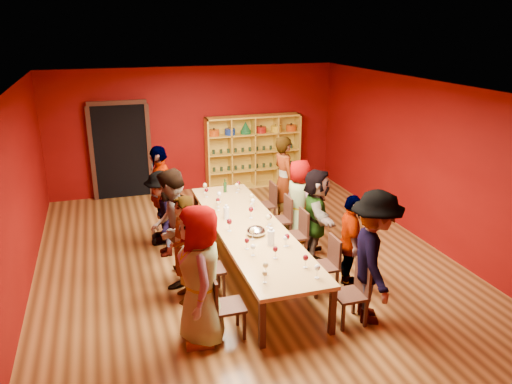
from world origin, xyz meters
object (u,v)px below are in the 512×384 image
Objects in this scene: person_right_0 at (374,257)px; chair_person_right_3 at (283,217)px; chair_person_right_1 at (327,262)px; person_left_2 at (172,228)px; person_right_4 at (284,181)px; chair_person_right_0 at (355,290)px; chair_person_left_0 at (222,303)px; chair_person_left_2 at (198,251)px; spittoon_bowl at (256,231)px; person_left_0 at (200,276)px; chair_person_left_4 at (180,214)px; shelving_unit at (253,148)px; chair_person_left_1 at (205,266)px; chair_person_right_2 at (298,232)px; person_right_3 at (299,200)px; person_right_2 at (316,213)px; person_right_1 at (350,243)px; chair_person_right_4 at (268,202)px; person_left_1 at (183,249)px; chair_person_left_3 at (186,226)px; person_left_4 at (161,194)px; tasting_table at (249,229)px; wine_bottle at (225,187)px; person_left_3 at (163,214)px.

person_right_0 reaches higher than chair_person_right_3.
person_left_2 is at bearing 156.22° from chair_person_right_1.
chair_person_right_0 is at bearing 169.53° from person_right_4.
chair_person_left_0 and chair_person_left_2 have the same top height.
person_right_0 is (2.47, -1.85, 0.01)m from person_left_2.
person_right_0 is 6.22× the size of spittoon_bowl.
chair_person_left_4 is at bearing 179.25° from person_left_0.
shelving_unit reaches higher than chair_person_left_1.
person_left_0 is at bearing 139.87° from person_right_4.
chair_person_left_4 is 0.48× the size of person_right_4.
spittoon_bowl is (0.91, -0.24, 0.33)m from chair_person_left_2.
person_right_3 reaches higher than chair_person_right_2.
person_left_2 reaches higher than shelving_unit.
spittoon_bowl is (-1.25, -0.47, 0.02)m from person_right_2.
chair_person_right_4 is (-0.37, 2.82, -0.27)m from person_right_1.
chair_person_right_0 is at bearing 57.52° from person_left_1.
spittoon_bowl is (0.91, -1.92, 0.33)m from chair_person_left_4.
person_right_2 is at bearing -21.81° from chair_person_left_3.
chair_person_left_1 is 3.00m from chair_person_right_4.
person_left_0 is at bearing 180.00° from chair_person_left_0.
person_left_1 reaches higher than chair_person_left_2.
chair_person_right_2 is 1.08m from spittoon_bowl.
person_left_4 is at bearing -175.76° from chair_person_right_4.
chair_person_left_0 is 3.93m from chair_person_right_4.
spittoon_bowl reaches higher than chair_person_left_3.
chair_person_right_0 is at bearing -65.42° from tasting_table.
person_right_0 is (2.35, -0.22, 0.01)m from person_left_0.
chair_person_left_0 and chair_person_right_3 have the same top height.
person_right_2 is 1.68m from chair_person_right_4.
person_right_4 is (-0.14, -2.61, -0.06)m from shelving_unit.
chair_person_right_0 is 3.26× the size of wine_bottle.
person_right_2 reaches higher than chair_person_left_4.
person_left_2 is 2.11× the size of chair_person_right_4.
person_left_3 is at bearing 98.28° from chair_person_left_0.
chair_person_right_1 is 1.21m from chair_person_right_2.
person_left_4 is 3.46m from chair_person_right_1.
person_right_2 is (-0.04, 1.21, 0.04)m from person_right_1.
person_right_2 is at bearing 40.90° from chair_person_left_0.
spittoon_bowl is at bearing 39.82° from person_left_4.
chair_person_right_3 is (2.21, 0.99, -0.45)m from person_left_2.
person_left_0 is 1.83m from spittoon_bowl.
person_right_3 is (-0.16, -3.47, -0.20)m from shelving_unit.
person_right_2 is 1.34m from spittoon_bowl.
person_left_2 is (-2.70, -4.45, -0.04)m from shelving_unit.
person_right_0 is 2.15m from chair_person_right_2.
chair_person_left_4 is 2.33m from chair_person_right_2.
wine_bottle is at bearing 78.01° from person_right_4.
chair_person_right_3 is (2.13, 1.53, -0.32)m from person_left_1.
chair_person_right_1 is at bearing 77.61° from person_left_1.
chair_person_left_1 and chair_person_right_3 have the same top height.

